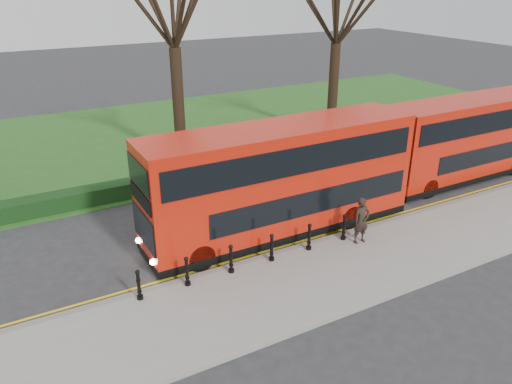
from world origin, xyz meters
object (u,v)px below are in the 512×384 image
bus_rear (470,138)px  pedestrian (362,220)px  bus_lead (281,181)px  bollard_row (252,254)px

bus_rear → pedestrian: 9.67m
bus_lead → pedestrian: size_ratio=6.02×
bollard_row → pedestrian: pedestrian is taller
bollard_row → pedestrian: size_ratio=4.46×
bus_lead → bus_rear: (11.24, 0.53, -0.17)m
bollard_row → bus_lead: 3.39m
bus_lead → bus_rear: size_ratio=1.08×
bollard_row → bus_rear: bearing=10.4°
bus_lead → bollard_row: bearing=-139.9°
bus_rear → pedestrian: (-9.16, -2.94, -0.96)m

